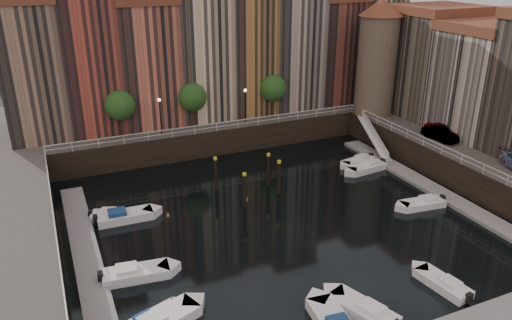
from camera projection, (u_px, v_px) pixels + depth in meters
name	position (u px, v px, depth m)	size (l,w,h in m)	color
ground	(280.00, 218.00, 43.69)	(200.00, 200.00, 0.00)	black
quay_far	(191.00, 119.00, 65.09)	(80.00, 20.00, 3.00)	black
dock_left	(89.00, 266.00, 36.73)	(2.00, 28.00, 0.35)	gray
dock_right	(432.00, 189.00, 48.83)	(2.00, 28.00, 0.35)	gray
mountains	(105.00, 8.00, 134.26)	(145.00, 100.00, 18.00)	#2D382D
far_terrace	(220.00, 47.00, 60.60)	(48.70, 10.30, 17.50)	#8B6E58
right_terrace	(488.00, 74.00, 53.14)	(9.30, 24.30, 14.00)	#675D4E
corner_tower	(377.00, 56.00, 59.51)	(5.20, 5.20, 13.80)	#6B5B4C
promenade_trees	(198.00, 97.00, 56.05)	(21.20, 3.20, 5.20)	black
street_lamps	(204.00, 105.00, 55.60)	(10.36, 0.36, 4.18)	black
railings	(257.00, 159.00, 46.37)	(36.08, 34.04, 0.52)	white
gangway	(374.00, 136.00, 57.79)	(2.78, 8.32, 3.73)	white
mooring_pilings	(252.00, 178.00, 47.48)	(5.59, 4.89, 3.78)	black
boat_left_1	(152.00, 320.00, 31.08)	(4.16, 2.67, 0.94)	white
boat_left_2	(134.00, 274.00, 35.50)	(5.04, 2.31, 1.14)	white
boat_left_3	(114.00, 215.00, 43.52)	(4.33, 2.87, 0.98)	white
boat_left_4	(124.00, 216.00, 43.22)	(5.04, 1.95, 1.15)	white
boat_right_2	(423.00, 203.00, 45.58)	(4.48, 2.05, 1.01)	white
boat_right_3	(367.00, 167.00, 53.22)	(4.77, 2.21, 1.08)	white
boat_right_4	(359.00, 161.00, 54.93)	(4.26, 2.25, 0.95)	white
boat_near_2	(364.00, 311.00, 31.81)	(3.26, 5.06, 1.14)	white
boat_near_3	(444.00, 284.00, 34.46)	(2.08, 4.38, 0.98)	white
car_a	(443.00, 131.00, 53.86)	(1.69, 4.19, 1.43)	gray
car_b	(440.00, 135.00, 52.91)	(1.42, 4.06, 1.34)	gray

